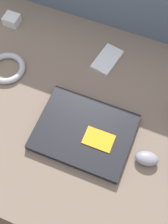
{
  "coord_description": "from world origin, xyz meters",
  "views": [
    {
      "loc": [
        0.17,
        -0.41,
        1.0
      ],
      "look_at": [
        0.0,
        0.0,
        0.13
      ],
      "focal_mm": 50.0,
      "sensor_mm": 36.0,
      "label": 1
    }
  ],
  "objects": [
    {
      "name": "couch_seat",
      "position": [
        0.0,
        0.0,
        0.05
      ],
      "size": [
        1.14,
        0.76,
        0.11
      ],
      "color": "#7A6656",
      "rests_on": "ground_plane"
    },
    {
      "name": "computer_mouse",
      "position": [
        0.23,
        -0.07,
        0.12
      ],
      "size": [
        0.08,
        0.06,
        0.03
      ],
      "rotation": [
        0.0,
        0.0,
        0.19
      ],
      "color": "gray",
      "rests_on": "couch_seat"
    },
    {
      "name": "laptop",
      "position": [
        0.03,
        -0.06,
        0.12
      ],
      "size": [
        0.3,
        0.23,
        0.03
      ],
      "rotation": [
        0.0,
        0.0,
        0.01
      ],
      "color": "black",
      "rests_on": "couch_seat"
    },
    {
      "name": "ground_plane",
      "position": [
        0.0,
        0.0,
        0.0
      ],
      "size": [
        8.0,
        8.0,
        0.0
      ],
      "primitive_type": "plane",
      "color": "#7A6651"
    },
    {
      "name": "phone_black",
      "position": [
        -0.01,
        0.23,
        0.11
      ],
      "size": [
        0.09,
        0.13,
        0.01
      ],
      "rotation": [
        0.0,
        0.0,
        -0.18
      ],
      "color": "silver",
      "rests_on": "couch_seat"
    },
    {
      "name": "charger_brick",
      "position": [
        -0.4,
        0.26,
        0.12
      ],
      "size": [
        0.05,
        0.05,
        0.03
      ],
      "color": "silver",
      "rests_on": "couch_seat"
    },
    {
      "name": "cable_coil",
      "position": [
        -0.31,
        0.06,
        0.12
      ],
      "size": [
        0.13,
        0.13,
        0.02
      ],
      "color": "#B2B2B7",
      "rests_on": "couch_seat"
    }
  ]
}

